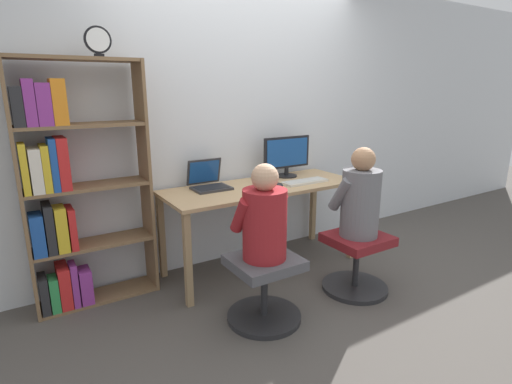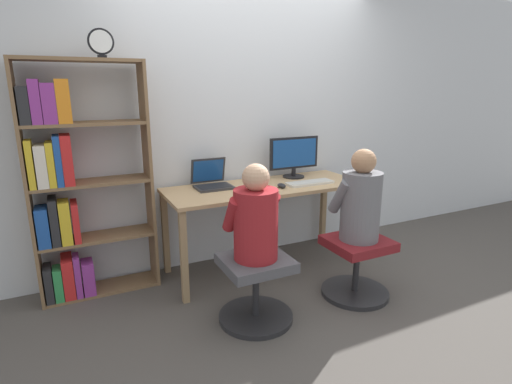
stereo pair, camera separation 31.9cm
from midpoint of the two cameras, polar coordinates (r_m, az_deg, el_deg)
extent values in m
plane|color=#4C4742|center=(3.49, 6.53, -12.63)|extent=(14.00, 14.00, 0.00)
cube|color=silver|center=(3.73, 1.10, 10.19)|extent=(10.00, 0.05, 2.60)
cube|color=tan|center=(3.48, 4.00, 0.64)|extent=(1.75, 0.65, 0.03)
cube|color=#9C7D56|center=(3.03, -7.27, -9.33)|extent=(0.05, 0.05, 0.74)
cube|color=#9C7D56|center=(3.85, 16.91, -4.52)|extent=(0.05, 0.05, 0.74)
cube|color=#9C7D56|center=(3.54, -10.32, -5.82)|extent=(0.05, 0.05, 0.74)
cube|color=#9C7D56|center=(4.26, 11.70, -2.30)|extent=(0.05, 0.05, 0.74)
cylinder|color=black|center=(3.83, 7.77, 2.19)|extent=(0.20, 0.20, 0.01)
cylinder|color=black|center=(3.82, 7.79, 2.81)|extent=(0.04, 0.04, 0.07)
cube|color=black|center=(3.78, 7.89, 5.54)|extent=(0.51, 0.02, 0.30)
cube|color=#19478C|center=(3.77, 7.99, 5.51)|extent=(0.46, 0.01, 0.25)
cube|color=#2D2D30|center=(3.38, -3.34, 0.65)|extent=(0.31, 0.23, 0.02)
cube|color=black|center=(3.37, -3.34, 0.84)|extent=(0.27, 0.18, 0.00)
cube|color=#2D2D30|center=(3.48, -4.27, 3.08)|extent=(0.31, 0.06, 0.22)
cube|color=#19478C|center=(3.47, -4.23, 3.03)|extent=(0.27, 0.05, 0.19)
cube|color=silver|center=(3.58, 10.26, 1.26)|extent=(0.43, 0.15, 0.02)
cube|color=#BAB8AD|center=(3.57, 10.27, 1.46)|extent=(0.39, 0.12, 0.00)
ellipsoid|color=black|center=(3.41, 6.35, 0.88)|extent=(0.06, 0.10, 0.04)
cylinder|color=#262628|center=(3.40, 16.61, -13.59)|extent=(0.53, 0.53, 0.04)
cylinder|color=#262628|center=(3.31, 16.87, -10.55)|extent=(0.05, 0.05, 0.36)
cube|color=maroon|center=(3.23, 17.16, -7.07)|extent=(0.45, 0.42, 0.07)
cylinder|color=#262628|center=(2.97, 3.19, -17.41)|extent=(0.53, 0.53, 0.04)
cylinder|color=#262628|center=(2.87, 3.25, -14.04)|extent=(0.05, 0.05, 0.36)
cube|color=#4C4C51|center=(2.77, 3.32, -10.12)|extent=(0.45, 0.42, 0.07)
cylinder|color=slate|center=(3.13, 17.57, -2.01)|extent=(0.30, 0.30, 0.52)
sphere|color=#A87A56|center=(3.06, 18.07, 4.18)|extent=(0.18, 0.18, 0.18)
cylinder|color=slate|center=(3.07, 14.82, -0.64)|extent=(0.08, 0.22, 0.29)
cylinder|color=slate|center=(3.26, 18.57, -0.05)|extent=(0.08, 0.22, 0.29)
cylinder|color=maroon|center=(2.67, 3.41, -4.73)|extent=(0.30, 0.30, 0.48)
sphere|color=tan|center=(2.58, 3.52, 2.05)|extent=(0.18, 0.18, 0.18)
cylinder|color=maroon|center=(2.64, 0.00, -3.30)|extent=(0.08, 0.21, 0.27)
cylinder|color=maroon|center=(2.77, 5.29, -2.49)|extent=(0.08, 0.21, 0.27)
cube|color=brown|center=(3.19, -27.43, 0.39)|extent=(0.02, 0.27, 1.80)
cube|color=brown|center=(3.28, -12.44, 2.07)|extent=(0.02, 0.27, 1.80)
cube|color=brown|center=(3.51, -18.55, -12.94)|extent=(0.83, 0.26, 0.02)
cube|color=brown|center=(3.33, -19.18, -6.17)|extent=(0.83, 0.26, 0.02)
cube|color=brown|center=(3.21, -19.84, 1.25)|extent=(0.83, 0.26, 0.02)
cube|color=brown|center=(3.14, -20.56, 9.13)|extent=(0.83, 0.26, 0.02)
cube|color=brown|center=(3.13, -21.32, 17.20)|extent=(0.83, 0.26, 0.02)
cube|color=#262628|center=(3.39, -25.09, -11.79)|extent=(0.05, 0.18, 0.28)
cube|color=#2D8C47|center=(3.38, -23.97, -11.91)|extent=(0.06, 0.15, 0.26)
cube|color=red|center=(3.41, -22.82, -11.06)|extent=(0.08, 0.23, 0.31)
cube|color=#8C338C|center=(3.37, -21.65, -11.08)|extent=(0.04, 0.15, 0.33)
cube|color=#8C338C|center=(3.40, -20.34, -11.37)|extent=(0.09, 0.17, 0.26)
cube|color=#1E4C9E|center=(3.23, -25.71, -4.53)|extent=(0.08, 0.19, 0.29)
cube|color=#262628|center=(3.24, -24.40, -3.80)|extent=(0.06, 0.23, 0.35)
cube|color=gold|center=(3.22, -23.08, -3.99)|extent=(0.07, 0.17, 0.32)
cube|color=red|center=(3.25, -21.86, -3.92)|extent=(0.05, 0.22, 0.30)
cube|color=gold|center=(3.11, -27.04, 3.52)|extent=(0.04, 0.16, 0.34)
cube|color=silver|center=(3.14, -25.81, 3.39)|extent=(0.07, 0.22, 0.30)
cube|color=gold|center=(3.13, -24.71, 3.64)|extent=(0.05, 0.20, 0.32)
cube|color=#1E4C9E|center=(3.13, -23.87, 4.13)|extent=(0.04, 0.21, 0.36)
cube|color=red|center=(3.14, -22.81, 4.29)|extent=(0.07, 0.23, 0.36)
cube|color=#262628|center=(3.09, -27.68, 10.90)|extent=(0.07, 0.22, 0.25)
cube|color=#8C338C|center=(3.07, -26.41, 11.46)|extent=(0.07, 0.17, 0.30)
cube|color=#8C338C|center=(3.06, -24.85, 11.39)|extent=(0.09, 0.15, 0.27)
cube|color=orange|center=(3.07, -23.17, 11.83)|extent=(0.09, 0.16, 0.30)
cube|color=black|center=(3.08, -18.27, 17.92)|extent=(0.06, 0.03, 0.02)
cylinder|color=black|center=(3.09, -18.42, 19.73)|extent=(0.18, 0.02, 0.18)
cylinder|color=white|center=(3.07, -18.39, 19.76)|extent=(0.15, 0.00, 0.15)
camera|label=1|loc=(0.16, -87.14, 0.76)|focal=28.00mm
camera|label=2|loc=(0.16, 92.86, -0.76)|focal=28.00mm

